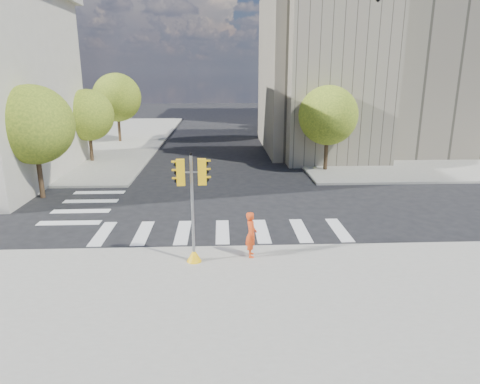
# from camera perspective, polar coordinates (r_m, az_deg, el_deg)

# --- Properties ---
(ground) EXTENTS (160.00, 160.00, 0.00)m
(ground) POSITION_cam_1_polar(r_m,az_deg,el_deg) (21.50, -2.12, -3.40)
(ground) COLOR black
(ground) RESTS_ON ground
(sidewalk_near) EXTENTS (30.00, 14.00, 0.15)m
(sidewalk_near) POSITION_cam_1_polar(r_m,az_deg,el_deg) (11.64, -1.58, -21.11)
(sidewalk_near) COLOR gray
(sidewalk_near) RESTS_ON ground
(sidewalk_far_right) EXTENTS (28.00, 40.00, 0.15)m
(sidewalk_far_right) POSITION_cam_1_polar(r_m,az_deg,el_deg) (50.97, 20.86, 6.88)
(sidewalk_far_right) COLOR gray
(sidewalk_far_right) RESTS_ON ground
(sidewalk_far_left) EXTENTS (28.00, 40.00, 0.15)m
(sidewalk_far_left) POSITION_cam_1_polar(r_m,az_deg,el_deg) (50.88, -25.72, 6.34)
(sidewalk_far_left) COLOR gray
(sidewalk_far_left) RESTS_ON ground
(civic_building) EXTENTS (26.00, 16.00, 19.39)m
(civic_building) POSITION_cam_1_polar(r_m,az_deg,el_deg) (42.44, 19.87, 15.16)
(civic_building) COLOR gray
(civic_building) RESTS_ON ground
(office_tower) EXTENTS (20.00, 18.00, 30.00)m
(office_tower) POSITION_cam_1_polar(r_m,az_deg,el_deg) (66.59, 18.20, 21.90)
(office_tower) COLOR #9EA0A3
(office_tower) RESTS_ON ground
(tree_lw_near) EXTENTS (4.40, 4.40, 6.41)m
(tree_lw_near) POSITION_cam_1_polar(r_m,az_deg,el_deg) (26.59, -25.81, 8.06)
(tree_lw_near) COLOR #382616
(tree_lw_near) RESTS_ON ground
(tree_lw_mid) EXTENTS (4.00, 4.00, 5.77)m
(tree_lw_mid) POSITION_cam_1_polar(r_m,az_deg,el_deg) (36.00, -19.61, 9.63)
(tree_lw_mid) COLOR #382616
(tree_lw_mid) RESTS_ON ground
(tree_lw_far) EXTENTS (4.80, 4.80, 6.95)m
(tree_lw_far) POSITION_cam_1_polar(r_m,az_deg,el_deg) (45.58, -16.10, 12.01)
(tree_lw_far) COLOR #382616
(tree_lw_far) RESTS_ON ground
(tree_re_near) EXTENTS (4.20, 4.20, 6.16)m
(tree_re_near) POSITION_cam_1_polar(r_m,az_deg,el_deg) (31.40, 11.66, 9.96)
(tree_re_near) COLOR #382616
(tree_re_near) RESTS_ON ground
(tree_re_mid) EXTENTS (4.60, 4.60, 6.66)m
(tree_re_mid) POSITION_cam_1_polar(r_m,az_deg,el_deg) (43.07, 7.79, 12.04)
(tree_re_mid) COLOR #382616
(tree_re_mid) RESTS_ON ground
(tree_re_far) EXTENTS (4.00, 4.00, 5.88)m
(tree_re_far) POSITION_cam_1_polar(r_m,az_deg,el_deg) (54.93, 5.53, 12.38)
(tree_re_far) COLOR #382616
(tree_re_far) RESTS_ON ground
(lamp_near) EXTENTS (0.35, 0.18, 8.11)m
(lamp_near) POSITION_cam_1_polar(r_m,az_deg,el_deg) (35.34, 10.93, 11.48)
(lamp_near) COLOR black
(lamp_near) RESTS_ON sidewalk_far_right
(lamp_far) EXTENTS (0.35, 0.18, 8.11)m
(lamp_far) POSITION_cam_1_polar(r_m,az_deg,el_deg) (49.05, 7.13, 12.76)
(lamp_far) COLOR black
(lamp_far) RESTS_ON sidewalk_far_right
(traffic_signal) EXTENTS (1.07, 0.56, 4.17)m
(traffic_signal) POSITION_cam_1_polar(r_m,az_deg,el_deg) (15.80, -6.31, -3.39)
(traffic_signal) COLOR yellow
(traffic_signal) RESTS_ON sidewalk_near
(photographer) EXTENTS (0.44, 0.66, 1.79)m
(photographer) POSITION_cam_1_polar(r_m,az_deg,el_deg) (16.46, 1.49, -5.65)
(photographer) COLOR #E34415
(photographer) RESTS_ON sidewalk_near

